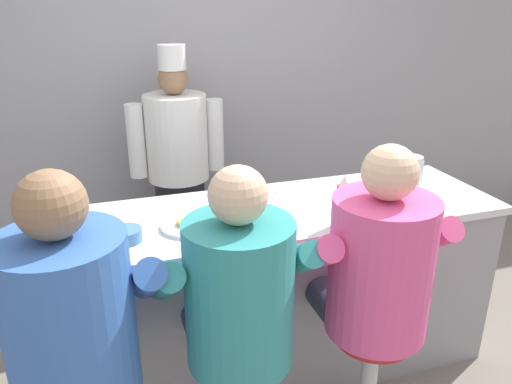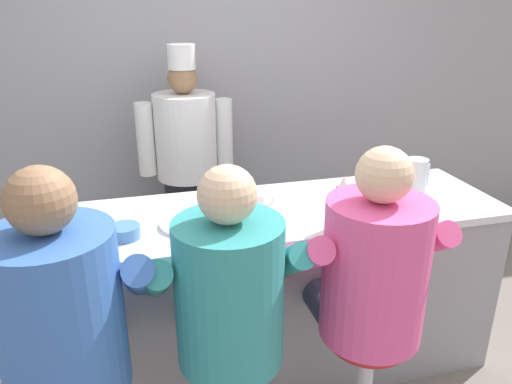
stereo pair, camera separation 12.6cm
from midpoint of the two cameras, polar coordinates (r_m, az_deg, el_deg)
The scene contains 14 objects.
wall_back at distance 3.86m, azimuth -7.04°, elevation 12.05°, with size 10.00×0.06×2.70m.
diner_counter at distance 2.76m, azimuth 0.22°, elevation -11.19°, with size 2.41×0.72×0.96m.
ketchup_bottle_red at distance 2.34m, azimuth 8.43°, elevation -1.19°, with size 0.07×0.07×0.26m.
mustard_bottle_yellow at distance 2.71m, azimuth 13.69°, elevation 1.38°, with size 0.06×0.06×0.23m.
hot_sauce_bottle_orange at distance 2.42m, azimuth 10.34°, elevation -1.58°, with size 0.03×0.03×0.16m.
water_pitcher_clear at distance 2.83m, azimuth 16.04°, elevation 1.91°, with size 0.13×0.11×0.21m.
breakfast_plate at distance 2.36m, azimuth -9.21°, elevation -3.75°, with size 0.26×0.26×0.05m.
cereal_bowl at distance 2.29m, azimuth -16.14°, elevation -4.77°, with size 0.14×0.14×0.06m.
coffee_mug_white at distance 2.50m, azimuth -1.19°, elevation -1.19°, with size 0.13×0.08×0.09m.
napkin_dispenser_chrome at distance 2.32m, azimuth -2.91°, elevation -2.74°, with size 0.10×0.06×0.12m.
diner_seated_blue at distance 1.92m, azimuth -22.17°, elevation -13.79°, with size 0.66×0.65×1.49m.
diner_seated_teal at distance 1.95m, azimuth -4.08°, elevation -12.15°, with size 0.62×0.62×1.44m.
diner_seated_pink at distance 2.14m, azimuth 11.75°, elevation -8.97°, with size 0.64×0.63×1.46m.
cook_in_whites_near at distance 3.52m, azimuth -9.96°, elevation 3.86°, with size 0.66×0.42×1.69m.
Camera 1 is at (-0.79, -1.83, 1.97)m, focal length 35.00 mm.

